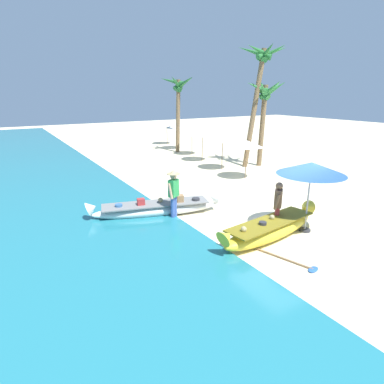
# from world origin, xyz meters

# --- Properties ---
(ground_plane) EXTENTS (80.00, 80.00, 0.00)m
(ground_plane) POSITION_xyz_m (0.00, 0.00, 0.00)
(ground_plane) COLOR beige
(boat_yellow_foreground) EXTENTS (4.07, 1.28, 0.88)m
(boat_yellow_foreground) POSITION_xyz_m (-1.22, -0.71, 0.32)
(boat_yellow_foreground) COLOR yellow
(boat_yellow_foreground) RESTS_ON ground
(boat_white_midground) EXTENTS (4.66, 1.94, 0.77)m
(boat_white_midground) POSITION_xyz_m (-3.27, 2.78, 0.26)
(boat_white_midground) COLOR white
(boat_white_midground) RESTS_ON ground
(person_vendor_hatted) EXTENTS (0.57, 0.46, 1.73)m
(person_vendor_hatted) POSITION_xyz_m (-2.89, 2.16, 1.00)
(person_vendor_hatted) COLOR #3D5BA8
(person_vendor_hatted) RESTS_ON ground
(person_tourist_customer) EXTENTS (0.54, 0.50, 1.59)m
(person_tourist_customer) POSITION_xyz_m (-0.66, -0.39, 0.90)
(person_tourist_customer) COLOR #B2383D
(person_tourist_customer) RESTS_ON ground
(patio_umbrella_large) EXTENTS (2.02, 2.02, 2.19)m
(patio_umbrella_large) POSITION_xyz_m (0.15, -0.83, 2.00)
(patio_umbrella_large) COLOR #B7B7BC
(patio_umbrella_large) RESTS_ON ground
(parasol_row_0) EXTENTS (1.60, 1.60, 1.91)m
(parasol_row_0) POSITION_xyz_m (2.79, 5.18, 1.75)
(parasol_row_0) COLOR #8E6B47
(parasol_row_0) RESTS_ON ground
(parasol_row_1) EXTENTS (1.60, 1.60, 1.91)m
(parasol_row_1) POSITION_xyz_m (3.00, 7.46, 1.75)
(parasol_row_1) COLOR #8E6B47
(parasol_row_1) RESTS_ON ground
(parasol_row_2) EXTENTS (1.60, 1.60, 1.91)m
(parasol_row_2) POSITION_xyz_m (3.29, 9.98, 1.75)
(parasol_row_2) COLOR #8E6B47
(parasol_row_2) RESTS_ON ground
(parasol_row_3) EXTENTS (1.60, 1.60, 1.91)m
(parasol_row_3) POSITION_xyz_m (3.87, 12.18, 1.75)
(parasol_row_3) COLOR #8E6B47
(parasol_row_3) RESTS_ON ground
(parasol_row_4) EXTENTS (1.60, 1.60, 1.91)m
(parasol_row_4) POSITION_xyz_m (4.11, 14.89, 1.75)
(parasol_row_4) COLOR #8E6B47
(parasol_row_4) RESTS_ON ground
(parasol_row_5) EXTENTS (1.60, 1.60, 1.91)m
(parasol_row_5) POSITION_xyz_m (4.55, 17.35, 1.75)
(parasol_row_5) COLOR #8E6B47
(parasol_row_5) RESTS_ON ground
(palm_tree_tall_inland) EXTENTS (2.80, 2.58, 6.76)m
(palm_tree_tall_inland) POSITION_xyz_m (5.41, 7.31, 5.42)
(palm_tree_tall_inland) COLOR brown
(palm_tree_tall_inland) RESTS_ON ground
(palm_tree_leaning_seaward) EXTENTS (2.40, 2.70, 5.33)m
(palm_tree_leaning_seaward) POSITION_xyz_m (3.60, 13.55, 4.20)
(palm_tree_leaning_seaward) COLOR brown
(palm_tree_leaning_seaward) RESTS_ON ground
(palm_tree_mid_cluster) EXTENTS (2.17, 2.65, 4.89)m
(palm_tree_mid_cluster) POSITION_xyz_m (5.58, 7.06, 3.92)
(palm_tree_mid_cluster) COLOR brown
(palm_tree_mid_cluster) RESTS_ON ground
(paddle) EXTENTS (0.68, 1.74, 0.05)m
(paddle) POSITION_xyz_m (-1.71, -2.03, 0.03)
(paddle) COLOR #8E6B47
(paddle) RESTS_ON ground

